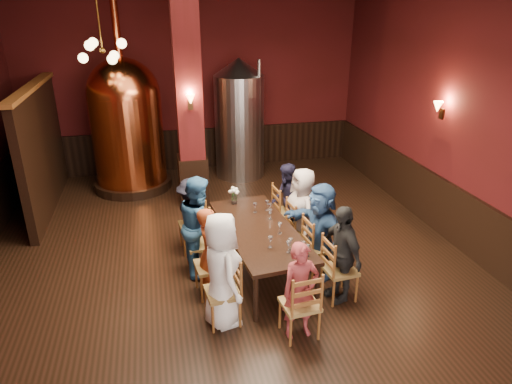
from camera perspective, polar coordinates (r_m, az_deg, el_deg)
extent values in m
plane|color=black|center=(7.35, -3.06, -9.65)|extent=(10.00, 10.00, 0.00)
cube|color=#4D1013|center=(11.29, -7.89, 14.00)|extent=(8.00, 0.02, 4.50)
cube|color=#4D1013|center=(8.08, 26.05, 8.46)|extent=(0.02, 10.00, 4.50)
cube|color=black|center=(8.60, 23.85, -2.85)|extent=(0.08, 9.90, 1.00)
cube|color=black|center=(11.64, -7.41, 5.43)|extent=(7.90, 0.08, 1.00)
cube|color=#4D1013|center=(9.11, -8.42, 11.88)|extent=(0.58, 0.58, 4.50)
cube|color=black|center=(9.96, -25.17, 4.65)|extent=(0.22, 3.50, 2.40)
cube|color=black|center=(6.94, 0.45, -4.80)|extent=(1.23, 2.49, 0.06)
cylinder|color=black|center=(6.10, -0.02, -13.26)|extent=(0.07, 0.07, 0.69)
cylinder|color=black|center=(6.38, 7.65, -11.68)|extent=(0.07, 0.07, 0.69)
cylinder|color=black|center=(7.99, -5.21, -4.04)|extent=(0.07, 0.07, 0.69)
cylinder|color=black|center=(8.20, 0.78, -3.17)|extent=(0.07, 0.07, 0.69)
imported|color=white|center=(5.87, -4.31, -9.75)|extent=(0.64, 0.85, 1.57)
imported|color=#9A3B1A|center=(6.49, -5.78, -7.51)|extent=(0.42, 0.55, 1.35)
imported|color=#2C6093|center=(7.01, -7.04, -4.13)|extent=(0.42, 0.78, 1.57)
imported|color=black|center=(7.66, -8.03, -2.91)|extent=(0.71, 0.94, 1.29)
imported|color=black|center=(6.46, 10.59, -7.54)|extent=(0.51, 0.89, 1.43)
imported|color=#2A4C7F|center=(6.96, 8.00, -4.72)|extent=(0.89, 1.45, 1.49)
imported|color=#B7A8A1|center=(7.49, 5.80, -2.51)|extent=(0.55, 0.78, 1.50)
imported|color=black|center=(8.08, 3.86, -1.09)|extent=(0.37, 0.68, 1.34)
imported|color=maroon|center=(5.75, 5.57, -12.22)|extent=(0.50, 0.35, 1.30)
cylinder|color=black|center=(10.79, -15.06, 1.12)|extent=(1.72, 1.72, 0.19)
cylinder|color=#D46130|center=(10.46, -15.65, 6.49)|extent=(1.60, 1.60, 1.92)
sphere|color=#D46130|center=(10.25, -16.22, 11.63)|extent=(1.53, 1.53, 1.53)
cylinder|color=#D46130|center=(10.09, -17.09, 19.09)|extent=(0.15, 0.15, 1.24)
cylinder|color=#B2B2B7|center=(10.83, -2.07, 8.11)|extent=(1.37, 1.37, 2.39)
cone|color=#B2B2B7|center=(10.56, -2.18, 15.41)|extent=(1.15, 1.15, 0.38)
cylinder|color=#B2B2B7|center=(10.48, 0.39, 8.98)|extent=(0.08, 0.08, 2.68)
cylinder|color=white|center=(7.73, -2.74, -0.93)|extent=(0.09, 0.09, 0.16)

